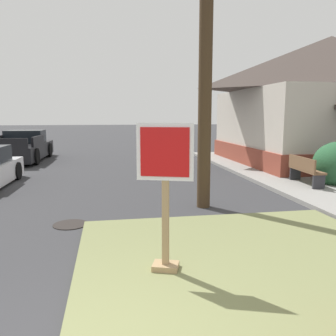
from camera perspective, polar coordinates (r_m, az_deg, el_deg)
The scene contains 7 objects.
grass_corner_patch at distance 5.45m, azimuth 13.88°, elevation -15.32°, with size 5.18×4.94×0.08m, color olive.
sidewalk_strip at distance 11.31m, azimuth 21.62°, elevation -3.00°, with size 2.20×19.53×0.12m, color gray.
stop_sign at distance 4.74m, azimuth -0.45°, elevation -5.24°, with size 0.74×0.38×2.06m.
manhole_cover at distance 7.47m, azimuth -15.86°, elevation -8.97°, with size 0.70×0.70×0.02m, color black.
pickup_truck_black at distance 18.51m, azimuth -22.91°, elevation 3.02°, with size 2.28×5.21×1.48m.
street_bench at distance 11.45m, azimuth 21.69°, elevation -0.16°, with size 0.51×1.64×0.85m.
corner_house at distance 17.54m, azimuth 24.91°, elevation 10.21°, with size 8.67×9.03×5.71m.
Camera 1 is at (0.40, -2.63, 2.24)m, focal length 36.85 mm.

